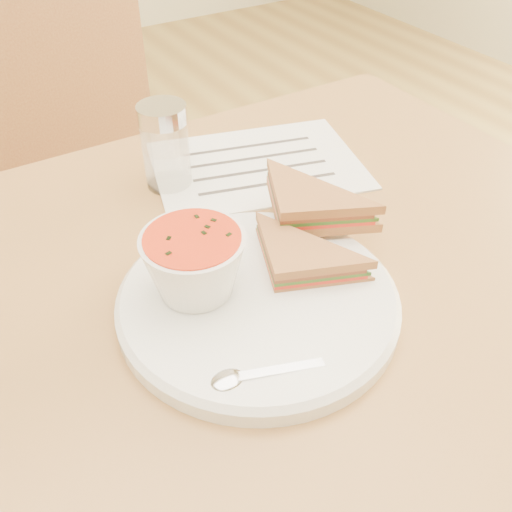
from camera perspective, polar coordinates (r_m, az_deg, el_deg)
dining_table at (r=0.92m, az=-2.29°, el=-19.62°), size 1.00×0.70×0.75m
chair_far at (r=1.13m, az=-12.18°, el=2.11°), size 0.54×0.54×0.98m
plate at (r=0.58m, az=0.20°, el=-4.58°), size 0.31×0.31×0.02m
soup_bowl at (r=0.56m, az=-6.16°, el=-1.08°), size 0.12×0.12×0.07m
sandwich_half_a at (r=0.56m, az=1.87°, el=-3.01°), size 0.14×0.14×0.03m
sandwich_half_b at (r=0.61m, az=2.44°, el=2.95°), size 0.15×0.15×0.04m
spoon at (r=0.51m, az=2.39°, el=-11.39°), size 0.16×0.08×0.01m
paper_menu at (r=0.81m, az=0.13°, el=9.07°), size 0.33×0.28×0.00m
condiment_shaker at (r=0.75m, az=-9.04°, el=10.76°), size 0.07×0.07×0.11m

